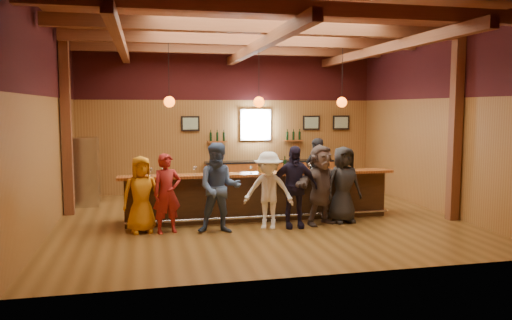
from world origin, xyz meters
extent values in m
plane|color=brown|center=(0.00, 0.00, 0.00)|extent=(9.00, 9.00, 0.00)
cube|color=brown|center=(0.00, 4.00, 2.25)|extent=(9.00, 0.04, 4.50)
cube|color=brown|center=(0.00, -4.00, 2.25)|extent=(9.00, 0.04, 4.50)
cube|color=brown|center=(-4.50, 0.00, 2.25)|extent=(0.04, 8.00, 4.50)
cube|color=brown|center=(4.50, 0.00, 2.25)|extent=(0.04, 8.00, 4.50)
cube|color=brown|center=(0.00, 0.00, 4.50)|extent=(9.00, 8.00, 0.04)
cube|color=#350E0F|center=(0.00, 3.98, 3.65)|extent=(9.00, 0.01, 1.70)
cube|color=#350E0F|center=(-4.48, 0.00, 3.65)|extent=(0.01, 8.00, 1.70)
cube|color=#350E0F|center=(4.48, 0.00, 3.65)|extent=(0.01, 8.00, 1.70)
cube|color=brown|center=(-4.35, 1.50, 2.25)|extent=(0.22, 0.22, 4.50)
cube|color=brown|center=(4.35, -1.00, 2.25)|extent=(0.22, 0.22, 4.50)
cube|color=brown|center=(0.00, -3.00, 4.20)|extent=(8.80, 0.20, 0.25)
cube|color=brown|center=(0.00, -1.00, 4.20)|extent=(8.80, 0.20, 0.25)
cube|color=brown|center=(0.00, 1.00, 4.20)|extent=(8.80, 0.20, 0.25)
cube|color=brown|center=(0.00, 3.00, 4.20)|extent=(8.80, 0.20, 0.25)
cube|color=brown|center=(-3.00, 0.00, 3.95)|extent=(0.18, 7.80, 0.22)
cube|color=brown|center=(0.00, 0.00, 3.95)|extent=(0.18, 7.80, 0.22)
cube|color=brown|center=(3.00, 0.00, 3.95)|extent=(0.18, 7.80, 0.22)
cube|color=black|center=(0.00, 0.00, 0.53)|extent=(6.00, 0.60, 1.05)
cube|color=brown|center=(0.00, -0.18, 1.08)|extent=(6.30, 0.50, 0.06)
cube|color=black|center=(0.00, 0.38, 0.93)|extent=(6.00, 0.48, 0.05)
cube|color=black|center=(0.00, 0.38, 0.45)|extent=(6.00, 0.48, 0.90)
cube|color=silver|center=(2.00, 0.38, 0.88)|extent=(0.45, 0.40, 0.14)
cube|color=silver|center=(2.50, 0.38, 0.88)|extent=(0.45, 0.40, 0.14)
cylinder|color=silver|center=(0.00, -0.42, 0.15)|extent=(6.00, 0.06, 0.06)
cube|color=brown|center=(1.20, 3.72, 0.45)|extent=(4.00, 0.50, 0.90)
cube|color=black|center=(1.20, 3.72, 0.93)|extent=(4.00, 0.52, 0.05)
cube|color=silver|center=(0.80, 3.95, 2.05)|extent=(0.95, 0.08, 0.95)
cube|color=white|center=(0.80, 3.90, 2.05)|extent=(0.78, 0.01, 0.78)
cube|color=black|center=(-1.20, 3.94, 2.10)|extent=(0.55, 0.04, 0.45)
cube|color=silver|center=(-1.20, 3.92, 2.10)|extent=(0.45, 0.01, 0.35)
cube|color=black|center=(2.60, 3.94, 2.10)|extent=(0.55, 0.04, 0.45)
cube|color=silver|center=(2.60, 3.92, 2.10)|extent=(0.45, 0.01, 0.35)
cube|color=black|center=(3.60, 3.94, 2.10)|extent=(0.55, 0.04, 0.45)
cube|color=silver|center=(3.60, 3.92, 2.10)|extent=(0.45, 0.01, 0.35)
cube|color=brown|center=(-0.40, 3.88, 1.55)|extent=(0.60, 0.18, 0.04)
cylinder|color=black|center=(-0.60, 3.88, 1.70)|extent=(0.07, 0.07, 0.26)
cylinder|color=black|center=(-0.40, 3.88, 1.70)|extent=(0.07, 0.07, 0.26)
cylinder|color=black|center=(-0.20, 3.88, 1.70)|extent=(0.07, 0.07, 0.26)
cube|color=brown|center=(2.00, 3.88, 1.55)|extent=(0.60, 0.18, 0.04)
cylinder|color=black|center=(1.80, 3.88, 1.70)|extent=(0.07, 0.07, 0.26)
cylinder|color=black|center=(2.00, 3.88, 1.70)|extent=(0.07, 0.07, 0.26)
cylinder|color=black|center=(2.20, 3.88, 1.70)|extent=(0.07, 0.07, 0.26)
cylinder|color=black|center=(-2.00, 0.00, 3.33)|extent=(0.01, 0.01, 1.25)
sphere|color=#F3540C|center=(-2.00, 0.00, 2.70)|extent=(0.24, 0.24, 0.24)
cylinder|color=black|center=(0.00, 0.00, 3.33)|extent=(0.01, 0.01, 1.25)
sphere|color=#F3540C|center=(0.00, 0.00, 2.70)|extent=(0.24, 0.24, 0.24)
cylinder|color=black|center=(2.00, 0.00, 3.33)|extent=(0.01, 0.01, 1.25)
sphere|color=#F3540C|center=(2.00, 0.00, 2.70)|extent=(0.24, 0.24, 0.24)
cube|color=silver|center=(-4.10, 2.60, 0.90)|extent=(0.70, 0.70, 1.80)
imported|color=orange|center=(-2.64, -0.66, 0.79)|extent=(0.86, 0.64, 1.59)
imported|color=maroon|center=(-2.12, -0.80, 0.82)|extent=(0.68, 0.53, 1.64)
imported|color=#425A84|center=(-1.07, -1.03, 0.93)|extent=(0.99, 0.82, 1.86)
imported|color=white|center=(0.00, -0.92, 0.83)|extent=(1.22, 0.97, 1.65)
imported|color=#1C1830|center=(0.55, -0.93, 0.88)|extent=(1.07, 0.53, 1.77)
imported|color=#5F4F4C|center=(1.22, -0.79, 0.89)|extent=(1.72, 1.10, 1.78)
imported|color=#242426|center=(1.78, -0.70, 0.86)|extent=(0.91, 0.66, 1.71)
imported|color=black|center=(1.80, 1.18, 0.90)|extent=(0.77, 0.64, 1.79)
cylinder|color=brown|center=(0.09, -0.08, 1.24)|extent=(0.24, 0.24, 0.27)
cylinder|color=black|center=(0.61, -0.02, 1.24)|extent=(0.08, 0.08, 0.26)
cylinder|color=black|center=(0.61, -0.02, 1.42)|extent=(0.03, 0.03, 0.09)
cylinder|color=black|center=(0.85, -0.06, 1.25)|extent=(0.08, 0.08, 0.28)
cylinder|color=black|center=(0.85, -0.06, 1.43)|extent=(0.03, 0.03, 0.10)
cylinder|color=silver|center=(-2.43, -0.11, 1.11)|extent=(0.07, 0.07, 0.01)
cylinder|color=silver|center=(-2.43, -0.11, 1.17)|extent=(0.01, 0.01, 0.10)
sphere|color=silver|center=(-2.43, -0.11, 1.25)|extent=(0.08, 0.08, 0.08)
cylinder|color=silver|center=(-2.19, -0.13, 1.11)|extent=(0.07, 0.07, 0.01)
cylinder|color=silver|center=(-2.19, -0.13, 1.16)|extent=(0.01, 0.01, 0.09)
sphere|color=silver|center=(-2.19, -0.13, 1.24)|extent=(0.08, 0.08, 0.08)
cylinder|color=silver|center=(-1.48, -0.20, 1.11)|extent=(0.08, 0.08, 0.01)
cylinder|color=silver|center=(-1.48, -0.20, 1.17)|extent=(0.01, 0.01, 0.11)
sphere|color=silver|center=(-1.48, -0.20, 1.26)|extent=(0.09, 0.09, 0.09)
cylinder|color=silver|center=(-1.16, -0.29, 1.11)|extent=(0.07, 0.07, 0.01)
cylinder|color=silver|center=(-1.16, -0.29, 1.17)|extent=(0.01, 0.01, 0.10)
sphere|color=silver|center=(-1.16, -0.29, 1.25)|extent=(0.08, 0.08, 0.08)
cylinder|color=silver|center=(-0.23, -0.23, 1.11)|extent=(0.07, 0.07, 0.01)
cylinder|color=silver|center=(-0.23, -0.23, 1.17)|extent=(0.01, 0.01, 0.10)
sphere|color=silver|center=(-0.23, -0.23, 1.25)|extent=(0.08, 0.08, 0.08)
cylinder|color=silver|center=(0.59, -0.17, 1.11)|extent=(0.07, 0.07, 0.01)
cylinder|color=silver|center=(0.59, -0.17, 1.17)|extent=(0.01, 0.01, 0.10)
sphere|color=silver|center=(0.59, -0.17, 1.26)|extent=(0.08, 0.08, 0.08)
cylinder|color=silver|center=(1.19, -0.06, 1.11)|extent=(0.07, 0.07, 0.01)
cylinder|color=silver|center=(1.19, -0.06, 1.17)|extent=(0.01, 0.01, 0.10)
sphere|color=silver|center=(1.19, -0.06, 1.25)|extent=(0.08, 0.08, 0.08)
cylinder|color=silver|center=(2.16, -0.13, 1.11)|extent=(0.07, 0.07, 0.01)
cylinder|color=silver|center=(2.16, -0.13, 1.17)|extent=(0.01, 0.01, 0.11)
sphere|color=silver|center=(2.16, -0.13, 1.26)|extent=(0.09, 0.09, 0.09)
camera|label=1|loc=(-2.53, -11.06, 2.57)|focal=35.00mm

